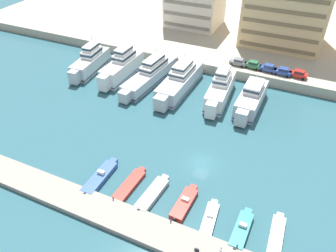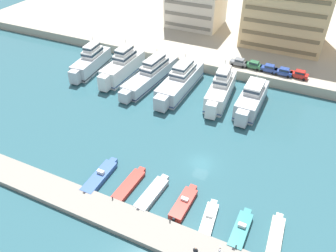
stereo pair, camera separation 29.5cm
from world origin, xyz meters
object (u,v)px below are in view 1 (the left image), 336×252
(motorboat_red_left, at_px, (130,185))
(car_blue_center_left, at_px, (283,71))
(yacht_silver_center_left, at_px, (180,81))
(motorboat_red_center_left, at_px, (185,203))
(yacht_white_left, at_px, (122,67))
(motorboat_grey_mid_left, at_px, (153,194))
(yacht_silver_mid_left, at_px, (151,74))
(motorboat_white_center, at_px, (210,219))
(car_grey_far_left, at_px, (238,62))
(motorboat_teal_center_right, at_px, (242,229))
(motorboat_cream_mid_right, at_px, (276,238))
(yacht_white_center, at_px, (220,89))
(car_red_center, at_px, (299,74))
(yacht_silver_far_left, at_px, (90,62))
(car_green_left, at_px, (253,64))
(car_blue_mid_left, at_px, (268,68))
(yacht_silver_center_right, at_px, (251,99))
(pedestrian_near_edge, at_px, (221,250))
(pedestrian_mid_deck, at_px, (197,251))
(motorboat_blue_far_left, at_px, (100,177))

(motorboat_red_left, xyz_separation_m, car_blue_center_left, (16.17, 43.36, 2.99))
(yacht_silver_center_left, distance_m, motorboat_red_center_left, 33.68)
(yacht_white_left, relative_size, motorboat_grey_mid_left, 2.08)
(yacht_silver_mid_left, xyz_separation_m, motorboat_white_center, (26.09, -32.44, -1.63))
(yacht_white_left, distance_m, car_grey_far_left, 28.42)
(car_grey_far_left, distance_m, car_blue_center_left, 10.75)
(yacht_silver_center_left, height_order, motorboat_white_center, yacht_silver_center_left)
(motorboat_red_left, bearing_deg, yacht_silver_mid_left, 111.40)
(motorboat_teal_center_right, bearing_deg, car_grey_far_left, 106.14)
(yacht_silver_center_left, bearing_deg, motorboat_cream_mid_right, -48.37)
(yacht_white_left, height_order, yacht_white_center, yacht_white_left)
(yacht_white_left, relative_size, motorboat_red_center_left, 2.33)
(motorboat_red_left, bearing_deg, motorboat_white_center, -3.55)
(yacht_white_center, distance_m, car_red_center, 19.46)
(yacht_silver_mid_left, bearing_deg, yacht_silver_far_left, -174.94)
(yacht_silver_mid_left, bearing_deg, motorboat_cream_mid_right, -41.92)
(motorboat_red_center_left, relative_size, motorboat_cream_mid_right, 0.89)
(car_grey_far_left, height_order, car_green_left, same)
(car_red_center, bearing_deg, yacht_silver_mid_left, -159.39)
(car_green_left, height_order, car_blue_mid_left, same)
(yacht_silver_center_right, bearing_deg, car_red_center, 59.82)
(yacht_white_left, relative_size, car_green_left, 4.06)
(yacht_white_center, relative_size, motorboat_white_center, 2.42)
(motorboat_cream_mid_right, xyz_separation_m, pedestrian_near_edge, (-6.09, -5.76, 1.36))
(car_green_left, bearing_deg, pedestrian_mid_deck, -84.34)
(motorboat_blue_far_left, bearing_deg, yacht_silver_far_left, 127.49)
(motorboat_grey_mid_left, relative_size, car_grey_far_left, 2.01)
(car_blue_mid_left, xyz_separation_m, car_blue_center_left, (3.42, -0.29, 0.00))
(yacht_white_center, xyz_separation_m, motorboat_teal_center_right, (13.29, -31.59, -2.05))
(yacht_silver_center_right, relative_size, motorboat_teal_center_right, 2.14)
(motorboat_white_center, bearing_deg, yacht_silver_far_left, 143.86)
(motorboat_teal_center_right, distance_m, pedestrian_near_edge, 5.49)
(car_blue_mid_left, relative_size, pedestrian_mid_deck, 2.47)
(yacht_silver_center_right, distance_m, motorboat_cream_mid_right, 32.41)
(motorboat_teal_center_right, bearing_deg, yacht_silver_center_right, 101.58)
(motorboat_red_center_left, xyz_separation_m, car_red_center, (10.31, 43.40, 2.90))
(motorboat_grey_mid_left, bearing_deg, motorboat_white_center, -4.28)
(car_grey_far_left, bearing_deg, pedestrian_mid_deck, -80.39)
(car_grey_far_left, bearing_deg, motorboat_teal_center_right, -73.86)
(motorboat_grey_mid_left, bearing_deg, motorboat_red_center_left, 4.16)
(motorboat_white_center, distance_m, motorboat_cream_mid_right, 9.22)
(car_green_left, distance_m, pedestrian_mid_deck, 51.38)
(motorboat_red_center_left, height_order, car_blue_mid_left, car_blue_mid_left)
(motorboat_cream_mid_right, xyz_separation_m, car_green_left, (-13.89, 43.94, 2.85))
(motorboat_blue_far_left, xyz_separation_m, car_red_center, (24.84, 44.20, 2.89))
(yacht_silver_center_right, xyz_separation_m, car_green_left, (-2.95, 13.47, 1.19))
(yacht_white_center, bearing_deg, yacht_silver_center_left, 179.91)
(yacht_silver_center_left, height_order, car_blue_center_left, yacht_silver_center_left)
(car_grey_far_left, relative_size, car_blue_center_left, 0.99)
(yacht_silver_center_left, xyz_separation_m, pedestrian_near_edge, (21.39, -36.69, -0.40))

